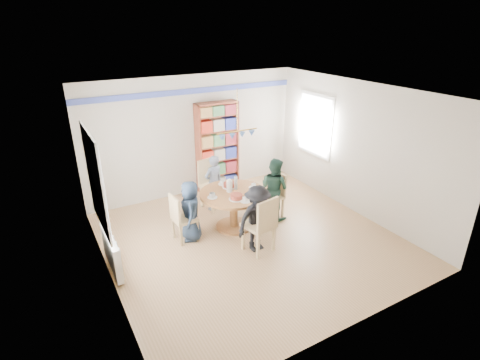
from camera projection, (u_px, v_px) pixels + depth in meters
ground at (251, 239)px, 6.96m from camera, size 5.00×5.00×0.00m
room_shell at (215, 144)px, 6.89m from camera, size 5.00×5.00×5.00m
radiator at (112, 252)px, 5.97m from camera, size 0.12×1.00×0.60m
dining_table at (234, 202)px, 7.15m from camera, size 1.30×1.30×0.75m
chair_left at (181, 216)px, 6.73m from camera, size 0.43×0.43×0.92m
chair_right at (275, 192)px, 7.65m from camera, size 0.43×0.43×0.92m
chair_far at (211, 181)px, 7.98m from camera, size 0.57×0.57×1.06m
chair_near at (262, 223)px, 6.35m from camera, size 0.55×0.55×1.06m
person_left at (191, 211)px, 6.77m from camera, size 0.53×0.65×1.15m
person_right at (274, 188)px, 7.52m from camera, size 0.65×0.74×1.27m
person_far at (214, 183)px, 7.86m from camera, size 0.49×0.37×1.21m
person_near at (257, 219)px, 6.42m from camera, size 0.83×0.54×1.23m
bookshelf at (217, 148)px, 8.65m from camera, size 1.00×0.30×2.09m
tableware at (232, 189)px, 7.06m from camera, size 1.07×1.07×0.28m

